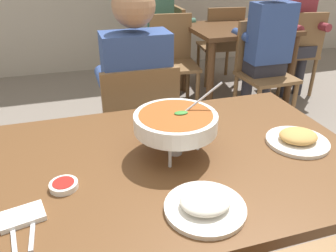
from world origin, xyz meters
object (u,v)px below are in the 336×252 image
at_px(appetizer_plate, 298,139).
at_px(dining_table_far, 238,40).
at_px(diner_main, 136,89).
at_px(chair_bg_right, 262,66).
at_px(sauce_dish, 64,185).
at_px(chair_bg_corner, 221,41).
at_px(dining_table_main, 179,180).
at_px(chair_diner_main, 139,128).
at_px(patron_bg_middle, 164,23).
at_px(patron_bg_right, 267,41).
at_px(patron_bg_left, 296,26).
at_px(curry_bowl, 176,122).
at_px(chair_bg_window, 173,56).
at_px(chair_bg_middle, 169,43).
at_px(chair_bg_left, 297,49).
at_px(rice_plate, 205,204).

relative_size(appetizer_plate, dining_table_far, 0.24).
bearing_deg(diner_main, chair_bg_right, 31.70).
height_order(sauce_dish, dining_table_far, sauce_dish).
bearing_deg(chair_bg_corner, dining_table_main, -118.34).
relative_size(dining_table_main, sauce_dish, 14.89).
bearing_deg(chair_bg_right, chair_diner_main, -147.30).
height_order(patron_bg_middle, patron_bg_right, same).
distance_m(sauce_dish, patron_bg_middle, 2.93).
relative_size(chair_bg_corner, patron_bg_left, 0.69).
relative_size(curry_bowl, chair_bg_right, 0.37).
distance_m(appetizer_plate, chair_bg_right, 1.88).
distance_m(diner_main, chair_bg_window, 1.54).
distance_m(sauce_dish, chair_bg_middle, 3.00).
bearing_deg(appetizer_plate, chair_bg_window, 85.08).
distance_m(chair_diner_main, chair_bg_right, 1.59).
bearing_deg(curry_bowl, chair_bg_left, 44.58).
relative_size(dining_table_main, curry_bowl, 4.03).
distance_m(rice_plate, dining_table_far, 2.77).
relative_size(sauce_dish, chair_bg_middle, 0.10).
distance_m(dining_table_main, rice_plate, 0.32).
relative_size(curry_bowl, chair_bg_corner, 0.37).
bearing_deg(rice_plate, sauce_dish, 149.93).
relative_size(dining_table_main, chair_bg_window, 1.49).
height_order(patron_bg_left, patron_bg_right, same).
distance_m(chair_bg_middle, chair_bg_corner, 0.62).
height_order(chair_diner_main, dining_table_far, chair_diner_main).
xyz_separation_m(chair_bg_right, chair_bg_window, (-0.68, 0.55, 0.00)).
bearing_deg(diner_main, curry_bowl, -90.76).
xyz_separation_m(chair_bg_left, chair_bg_right, (-0.68, -0.42, 0.00)).
bearing_deg(chair_bg_middle, diner_main, -112.26).
height_order(chair_diner_main, patron_bg_right, patron_bg_right).
bearing_deg(diner_main, chair_diner_main, -90.00).
relative_size(chair_diner_main, chair_bg_right, 1.00).
xyz_separation_m(curry_bowl, appetizer_plate, (0.48, -0.07, -0.11)).
relative_size(chair_bg_left, chair_bg_right, 1.00).
bearing_deg(chair_bg_right, diner_main, -148.30).
distance_m(dining_table_far, chair_bg_right, 0.52).
xyz_separation_m(chair_bg_window, patron_bg_right, (0.68, -0.58, 0.24)).
distance_m(diner_main, chair_bg_corner, 2.28).
relative_size(chair_bg_right, patron_bg_middle, 0.69).
bearing_deg(patron_bg_right, chair_diner_main, -148.20).
height_order(chair_diner_main, diner_main, diner_main).
bearing_deg(chair_diner_main, chair_bg_window, 64.93).
bearing_deg(chair_bg_right, chair_bg_left, 31.74).
height_order(curry_bowl, appetizer_plate, curry_bowl).
height_order(dining_table_main, chair_bg_window, chair_bg_window).
height_order(curry_bowl, sauce_dish, curry_bowl).
relative_size(diner_main, chair_bg_middle, 1.46).
bearing_deg(chair_bg_left, chair_diner_main, -147.62).
xyz_separation_m(appetizer_plate, sauce_dish, (-0.88, -0.02, -0.01)).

